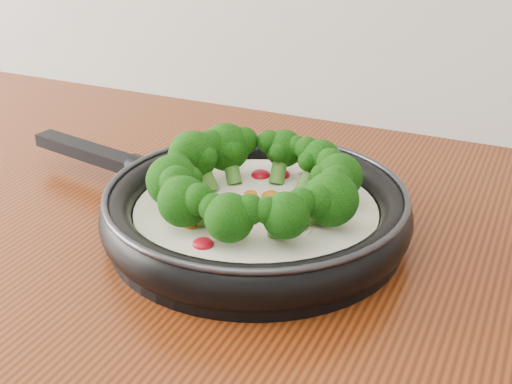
% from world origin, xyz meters
% --- Properties ---
extents(skillet, '(0.52, 0.37, 0.09)m').
position_xyz_m(skillet, '(-0.08, 1.12, 0.94)').
color(skillet, black).
rests_on(skillet, counter).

